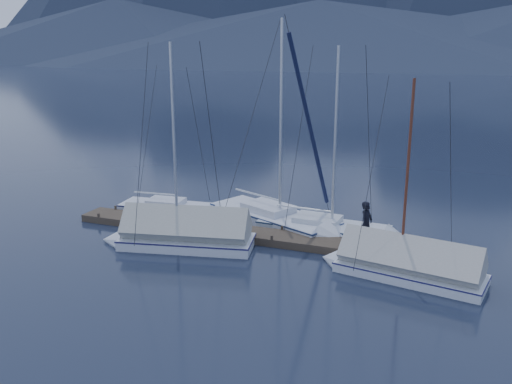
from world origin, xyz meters
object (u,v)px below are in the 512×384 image
sailboat_open_left (185,210)px  person (366,224)px  sailboat_covered_far (175,236)px  sailboat_open_mid (288,223)px  sailboat_open_right (342,232)px  sailboat_covered_near (397,265)px

sailboat_open_left → person: bearing=-13.5°
sailboat_open_left → sailboat_covered_far: (1.96, -4.53, 0.32)m
sailboat_open_mid → person: (4.05, -2.10, 1.10)m
sailboat_open_mid → sailboat_open_right: bearing=-4.5°
sailboat_open_right → sailboat_covered_far: bearing=-147.9°
sailboat_open_mid → person: 4.69m
sailboat_covered_far → person: size_ratio=4.98×
sailboat_open_right → sailboat_covered_far: sailboat_covered_far is taller
sailboat_open_mid → sailboat_open_right: (2.67, -0.21, -0.02)m
sailboat_covered_near → sailboat_open_right: bearing=127.7°
sailboat_open_left → sailboat_covered_near: sailboat_open_left is taller
sailboat_open_mid → person: bearing=-27.4°
sailboat_covered_far → person: 8.18m
sailboat_covered_far → sailboat_open_right: bearing=32.1°
sailboat_open_mid → person: size_ratio=5.59×
sailboat_open_mid → sailboat_covered_near: sailboat_open_mid is taller
sailboat_covered_near → sailboat_covered_far: 9.39m
sailboat_covered_far → sailboat_open_left: bearing=113.4°
sailboat_open_left → sailboat_covered_near: size_ratio=1.01×
sailboat_open_mid → sailboat_covered_near: bearing=-35.6°
sailboat_open_left → sailboat_open_right: size_ratio=0.89×
sailboat_open_left → sailboat_open_mid: size_ratio=0.78×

